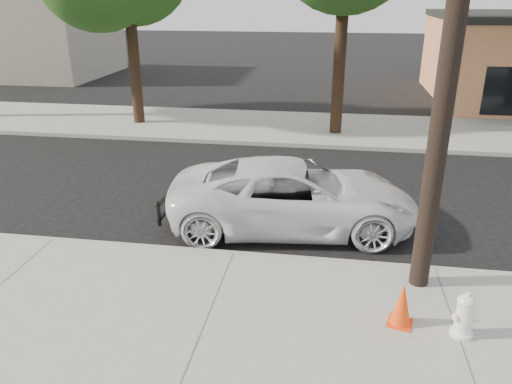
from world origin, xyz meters
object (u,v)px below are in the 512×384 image
(fire_hydrant, at_px, (464,316))
(traffic_cone, at_px, (402,305))
(police_cruiser, at_px, (294,196))
(utility_pole, at_px, (455,24))

(fire_hydrant, xyz_separation_m, traffic_cone, (-0.92, 0.15, 0.01))
(fire_hydrant, bearing_deg, police_cruiser, 103.84)
(utility_pole, distance_m, police_cruiser, 5.20)
(utility_pole, distance_m, traffic_cone, 4.42)
(police_cruiser, relative_size, fire_hydrant, 7.84)
(police_cruiser, distance_m, fire_hydrant, 4.81)
(police_cruiser, bearing_deg, utility_pole, -138.98)
(police_cruiser, height_order, traffic_cone, police_cruiser)
(utility_pole, relative_size, police_cruiser, 1.59)
(fire_hydrant, distance_m, traffic_cone, 0.93)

